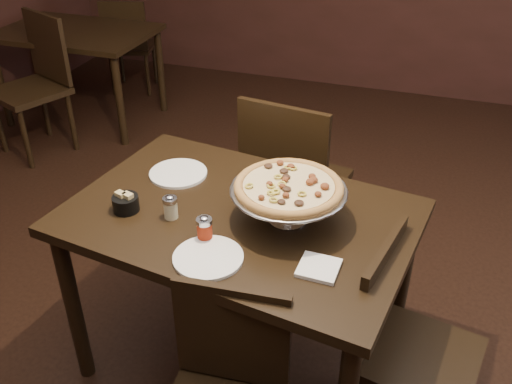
% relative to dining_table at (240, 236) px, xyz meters
% --- Properties ---
extents(room, '(6.04, 7.04, 2.84)m').
position_rel_dining_table_xyz_m(room, '(0.14, 0.01, 0.70)').
color(room, black).
rests_on(room, ground).
extents(dining_table, '(1.41, 1.05, 0.81)m').
position_rel_dining_table_xyz_m(dining_table, '(0.00, 0.00, 0.00)').
color(dining_table, black).
rests_on(dining_table, ground).
extents(background_table, '(1.19, 0.79, 0.74)m').
position_rel_dining_table_xyz_m(background_table, '(-2.12, 2.07, -0.06)').
color(background_table, black).
rests_on(background_table, ground).
extents(pizza_stand, '(0.43, 0.43, 0.18)m').
position_rel_dining_table_xyz_m(pizza_stand, '(0.19, 0.01, 0.25)').
color(pizza_stand, silver).
rests_on(pizza_stand, dining_table).
extents(parmesan_shaker, '(0.06, 0.06, 0.10)m').
position_rel_dining_table_xyz_m(parmesan_shaker, '(-0.23, -0.11, 0.15)').
color(parmesan_shaker, beige).
rests_on(parmesan_shaker, dining_table).
extents(pepper_flake_shaker, '(0.06, 0.06, 0.10)m').
position_rel_dining_table_xyz_m(pepper_flake_shaker, '(-0.06, -0.20, 0.15)').
color(pepper_flake_shaker, maroon).
rests_on(pepper_flake_shaker, dining_table).
extents(packet_caddy, '(0.10, 0.10, 0.08)m').
position_rel_dining_table_xyz_m(packet_caddy, '(-0.42, -0.12, 0.14)').
color(packet_caddy, black).
rests_on(packet_caddy, dining_table).
extents(napkin_stack, '(0.14, 0.14, 0.01)m').
position_rel_dining_table_xyz_m(napkin_stack, '(0.36, -0.23, 0.11)').
color(napkin_stack, white).
rests_on(napkin_stack, dining_table).
extents(plate_left, '(0.24, 0.24, 0.01)m').
position_rel_dining_table_xyz_m(plate_left, '(-0.35, 0.19, 0.11)').
color(plate_left, white).
rests_on(plate_left, dining_table).
extents(plate_near, '(0.24, 0.24, 0.01)m').
position_rel_dining_table_xyz_m(plate_near, '(-0.01, -0.29, 0.11)').
color(plate_near, white).
rests_on(plate_near, dining_table).
extents(serving_spatula, '(0.13, 0.13, 0.02)m').
position_rel_dining_table_xyz_m(serving_spatula, '(0.07, -0.05, 0.25)').
color(serving_spatula, silver).
rests_on(serving_spatula, pizza_stand).
extents(chair_far, '(0.53, 0.53, 0.99)m').
position_rel_dining_table_xyz_m(chair_far, '(0.01, 0.76, -0.16)').
color(chair_far, black).
rests_on(chair_far, ground).
extents(chair_side, '(0.48, 0.48, 0.87)m').
position_rel_dining_table_xyz_m(chair_side, '(0.67, -0.11, -0.23)').
color(chair_side, black).
rests_on(chair_side, ground).
extents(bg_chair_far, '(0.49, 0.49, 0.85)m').
position_rel_dining_table_xyz_m(bg_chair_far, '(-2.04, 2.71, -0.24)').
color(bg_chair_far, black).
rests_on(bg_chair_far, ground).
extents(bg_chair_near, '(0.61, 0.61, 0.99)m').
position_rel_dining_table_xyz_m(bg_chair_near, '(-2.11, 1.51, -0.16)').
color(bg_chair_near, black).
rests_on(bg_chair_near, ground).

